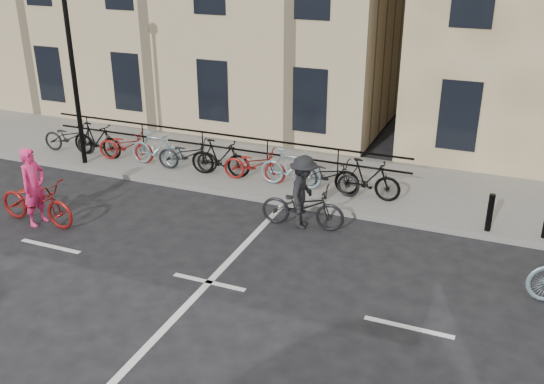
% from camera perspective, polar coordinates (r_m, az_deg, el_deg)
% --- Properties ---
extents(ground, '(120.00, 120.00, 0.00)m').
position_cam_1_polar(ground, '(12.36, -5.94, -8.45)').
color(ground, black).
rests_on(ground, ground).
extents(sidewalk, '(46.00, 4.00, 0.15)m').
position_cam_1_polar(sidewalk, '(18.86, -8.19, 3.13)').
color(sidewalk, slate).
rests_on(sidewalk, ground).
extents(lamp_post, '(0.36, 0.36, 5.28)m').
position_cam_1_polar(lamp_post, '(18.16, -18.44, 12.60)').
color(lamp_post, black).
rests_on(lamp_post, sidewalk).
extents(bollard_east, '(0.14, 0.14, 0.90)m').
position_cam_1_polar(bollard_east, '(14.67, 19.83, -1.83)').
color(bollard_east, black).
rests_on(bollard_east, sidewalk).
extents(parked_bikes, '(11.45, 1.23, 1.05)m').
position_cam_1_polar(parked_bikes, '(17.32, -6.49, 3.40)').
color(parked_bikes, black).
rests_on(parked_bikes, sidewalk).
extents(cyclist_pink, '(2.16, 0.81, 1.91)m').
position_cam_1_polar(cyclist_pink, '(15.47, -21.35, -0.53)').
color(cyclist_pink, maroon).
rests_on(cyclist_pink, ground).
extents(cyclist_dark, '(2.06, 1.21, 1.79)m').
position_cam_1_polar(cyclist_dark, '(14.23, 2.94, -0.72)').
color(cyclist_dark, black).
rests_on(cyclist_dark, ground).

